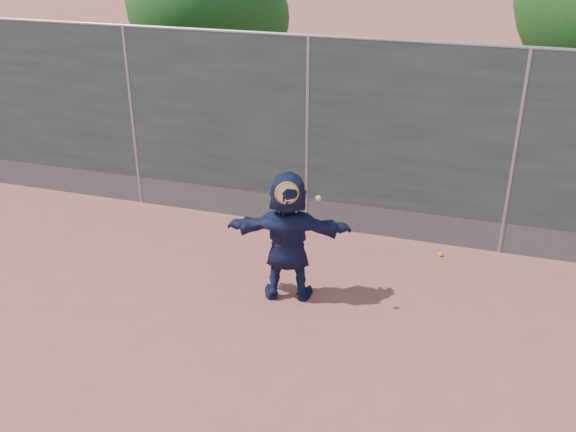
% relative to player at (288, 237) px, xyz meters
% --- Properties ---
extents(ground, '(80.00, 80.00, 0.00)m').
position_rel_player_xyz_m(ground, '(-0.36, -1.40, -0.87)').
color(ground, '#9E4C42').
rests_on(ground, ground).
extents(player, '(1.68, 0.86, 1.73)m').
position_rel_player_xyz_m(player, '(0.00, 0.00, 0.00)').
color(player, '#161B3D').
rests_on(player, ground).
extents(ball_ground, '(0.07, 0.07, 0.07)m').
position_rel_player_xyz_m(ball_ground, '(1.82, 1.69, -0.83)').
color(ball_ground, '#AFD22E').
rests_on(ball_ground, ground).
extents(fence, '(20.00, 0.06, 3.03)m').
position_rel_player_xyz_m(fence, '(-0.36, 2.10, 0.72)').
color(fence, '#38423D').
rests_on(fence, ground).
extents(swing_action, '(0.56, 0.16, 0.51)m').
position_rel_player_xyz_m(swing_action, '(0.09, -0.20, 0.67)').
color(swing_action, orange).
rests_on(swing_action, ground).
extents(tree_left, '(3.15, 3.00, 4.53)m').
position_rel_player_xyz_m(tree_left, '(-3.21, 5.15, 2.07)').
color(tree_left, '#382314').
rests_on(tree_left, ground).
extents(weed_clump, '(0.68, 0.07, 0.30)m').
position_rel_player_xyz_m(weed_clump, '(-0.07, 1.98, -0.73)').
color(weed_clump, '#387226').
rests_on(weed_clump, ground).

